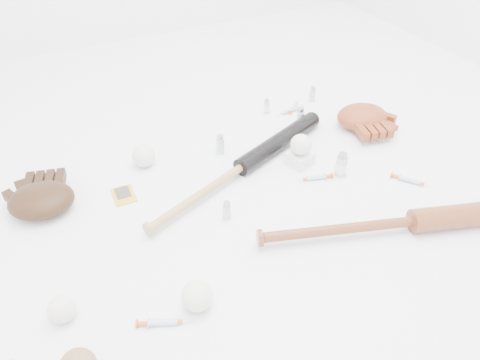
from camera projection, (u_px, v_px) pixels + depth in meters
name	position (u px, v px, depth m)	size (l,w,h in m)	color
bat_dark	(242.00, 167.00, 1.61)	(0.88, 0.06, 0.06)	black
bat_wood	(415.00, 221.00, 1.39)	(1.01, 0.07, 0.07)	brown
glove_dark	(41.00, 200.00, 1.46)	(0.24, 0.24, 0.09)	black
glove_tan	(362.00, 117.00, 1.85)	(0.24, 0.24, 0.09)	maroon
trading_card	(124.00, 195.00, 1.54)	(0.07, 0.09, 0.01)	gold
pedestal	(300.00, 158.00, 1.67)	(0.08, 0.08, 0.04)	white
baseball_on_pedestal	(301.00, 145.00, 1.63)	(0.08, 0.08, 0.08)	silver
baseball_left	(62.00, 309.00, 1.15)	(0.07, 0.07, 0.07)	silver
baseball_upper	(144.00, 156.00, 1.65)	(0.08, 0.08, 0.08)	silver
baseball_mid	(197.00, 296.00, 1.17)	(0.08, 0.08, 0.08)	silver
syringe_1	(316.00, 178.00, 1.60)	(0.14, 0.02, 0.02)	#ADBCC6
syringe_2	(294.00, 107.00, 1.99)	(0.13, 0.02, 0.02)	#ADBCC6
syringe_3	(410.00, 180.00, 1.59)	(0.15, 0.03, 0.02)	#ADBCC6
syringe_4	(291.00, 110.00, 1.96)	(0.15, 0.03, 0.02)	#ADBCC6
syringe_5	(163.00, 322.00, 1.15)	(0.16, 0.03, 0.02)	#ADBCC6
vial_0	(300.00, 117.00, 1.86)	(0.03, 0.03, 0.08)	#B4BFC5
vial_1	(312.00, 94.00, 2.02)	(0.03, 0.03, 0.07)	#B4BFC5
vial_2	(220.00, 144.00, 1.71)	(0.03, 0.03, 0.08)	#B4BFC5
vial_3	(341.00, 165.00, 1.60)	(0.04, 0.04, 0.09)	#B4BFC5
vial_4	(227.00, 210.00, 1.44)	(0.03, 0.03, 0.07)	#B4BFC5
vial_5	(267.00, 106.00, 1.94)	(0.02, 0.02, 0.06)	#B4BFC5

